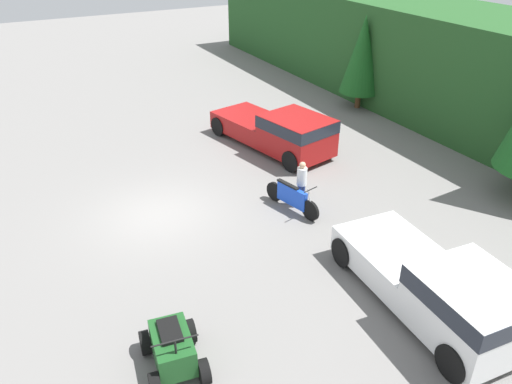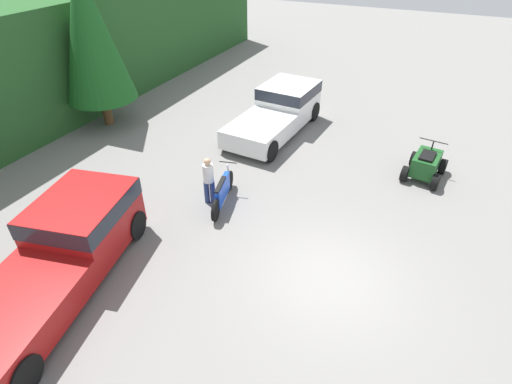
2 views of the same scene
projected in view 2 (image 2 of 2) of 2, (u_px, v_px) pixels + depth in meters
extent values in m
plane|color=slate|center=(328.00, 279.00, 10.63)|extent=(80.00, 80.00, 0.00)
cylinder|color=brown|center=(107.00, 111.00, 18.32)|extent=(0.41, 0.41, 1.23)
cone|color=#19561E|center=(89.00, 33.00, 16.37)|extent=(3.02, 3.02, 5.62)
cube|color=maroon|center=(85.00, 221.00, 11.03)|extent=(3.08, 2.68, 1.54)
cube|color=#1E232D|center=(81.00, 207.00, 10.75)|extent=(3.10, 2.71, 0.49)
cube|color=maroon|center=(14.00, 317.00, 8.85)|extent=(3.66, 2.81, 0.77)
cylinder|color=black|center=(75.00, 216.00, 12.17)|extent=(0.90, 0.45, 0.86)
cylinder|color=black|center=(135.00, 225.00, 11.80)|extent=(0.90, 0.45, 0.86)
cylinder|color=black|center=(22.00, 376.00, 7.91)|extent=(0.90, 0.45, 0.86)
cube|color=white|center=(289.00, 101.00, 18.33)|extent=(2.65, 2.35, 1.54)
cube|color=#1E232D|center=(289.00, 90.00, 18.05)|extent=(2.67, 2.37, 0.49)
cube|color=white|center=(260.00, 131.00, 16.55)|extent=(3.20, 2.39, 0.77)
cylinder|color=black|center=(276.00, 103.00, 19.55)|extent=(0.88, 0.34, 0.86)
cylinder|color=black|center=(314.00, 111.00, 18.75)|extent=(0.88, 0.34, 0.86)
cylinder|color=black|center=(227.00, 139.00, 16.37)|extent=(0.88, 0.34, 0.86)
cylinder|color=black|center=(270.00, 151.00, 15.57)|extent=(0.88, 0.34, 0.86)
cylinder|color=black|center=(229.00, 181.00, 13.93)|extent=(0.71, 0.26, 0.71)
cylinder|color=black|center=(216.00, 210.00, 12.52)|extent=(0.71, 0.26, 0.71)
cube|color=blue|center=(223.00, 190.00, 13.12)|extent=(1.30, 0.46, 0.67)
cylinder|color=#B7B7BC|center=(228.00, 172.00, 13.67)|extent=(0.29, 0.12, 0.75)
cylinder|color=black|center=(228.00, 162.00, 13.45)|extent=(0.18, 0.59, 0.04)
cube|color=black|center=(220.00, 184.00, 12.74)|extent=(0.96, 0.36, 0.06)
cylinder|color=black|center=(414.00, 159.00, 15.35)|extent=(0.59, 0.29, 0.56)
cylinder|color=black|center=(443.00, 166.00, 14.88)|extent=(0.59, 0.29, 0.56)
cylinder|color=black|center=(405.00, 174.00, 14.46)|extent=(0.59, 0.29, 0.56)
cylinder|color=black|center=(435.00, 182.00, 13.99)|extent=(0.59, 0.29, 0.56)
cube|color=#194C1E|center=(426.00, 163.00, 14.51)|extent=(1.46, 1.00, 0.69)
cylinder|color=black|center=(433.00, 145.00, 14.56)|extent=(0.06, 0.06, 0.35)
cylinder|color=black|center=(434.00, 141.00, 14.46)|extent=(0.17, 0.99, 0.04)
cube|color=black|center=(428.00, 156.00, 14.19)|extent=(0.84, 0.57, 0.08)
cylinder|color=navy|center=(207.00, 192.00, 13.26)|extent=(0.23, 0.23, 0.83)
cylinder|color=navy|center=(213.00, 192.00, 13.26)|extent=(0.23, 0.23, 0.83)
cylinder|color=white|center=(208.00, 173.00, 12.85)|extent=(0.46, 0.46, 0.62)
sphere|color=tan|center=(207.00, 162.00, 12.61)|extent=(0.30, 0.30, 0.23)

